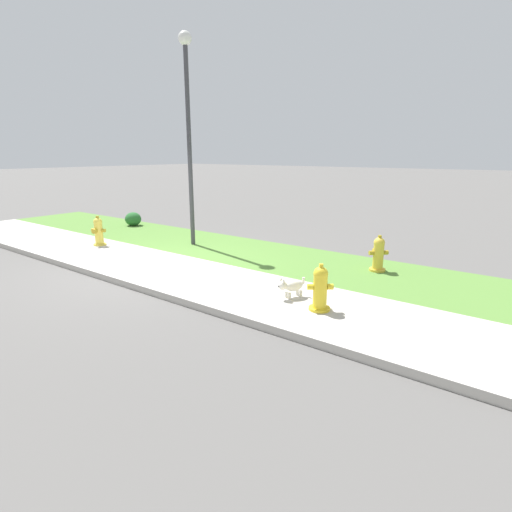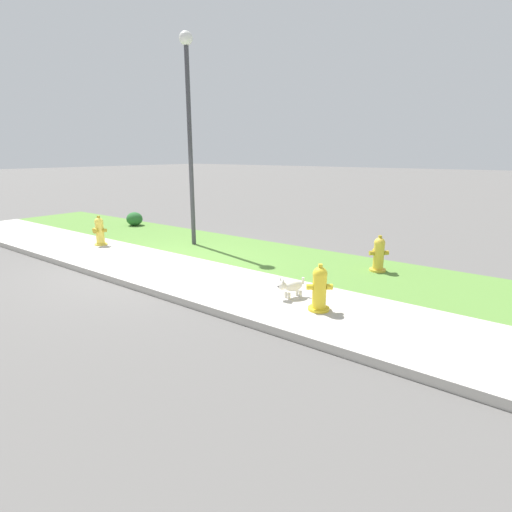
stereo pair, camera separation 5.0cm
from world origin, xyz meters
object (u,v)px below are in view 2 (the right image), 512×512
Objects in this scene: fire_hydrant_across_street at (379,254)px; street_lamp at (189,111)px; small_white_dog at (291,286)px; fire_hydrant_near_corner at (100,231)px; fire_hydrant_at_driveway at (319,288)px; shrub_bush_far_verge at (135,219)px.

fire_hydrant_across_street is 5.63m from street_lamp.
fire_hydrant_across_street is at bearing -167.92° from small_white_dog.
small_white_dog is at bearing -145.19° from fire_hydrant_across_street.
fire_hydrant_near_corner is at bearing 155.43° from fire_hydrant_across_street.
fire_hydrant_across_street is 1.58× the size of small_white_dog.
fire_hydrant_at_driveway is (6.66, -0.53, -0.02)m from fire_hydrant_near_corner.
fire_hydrant_across_street is 0.15× the size of street_lamp.
street_lamp reaches higher than fire_hydrant_near_corner.
fire_hydrant_at_driveway is 0.14× the size of street_lamp.
fire_hydrant_at_driveway is 0.66m from small_white_dog.
street_lamp reaches higher than fire_hydrant_across_street.
street_lamp is (-4.19, 1.89, 3.10)m from small_white_dog.
fire_hydrant_at_driveway is 1.42× the size of shrub_bush_far_verge.
fire_hydrant_across_street is at bearing -2.01° from shrub_bush_far_verge.
street_lamp is at bearing 118.66° from fire_hydrant_at_driveway.
fire_hydrant_across_street is 6.92m from fire_hydrant_near_corner.
fire_hydrant_near_corner is 1.64× the size of small_white_dog.
street_lamp reaches higher than fire_hydrant_at_driveway.
shrub_bush_far_verge is (-3.58, 0.80, -3.09)m from street_lamp.
fire_hydrant_at_driveway is at bearing -130.70° from fire_hydrant_across_street.
small_white_dog is 8.23m from shrub_bush_far_verge.
fire_hydrant_across_street is at bearing 6.04° from street_lamp.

